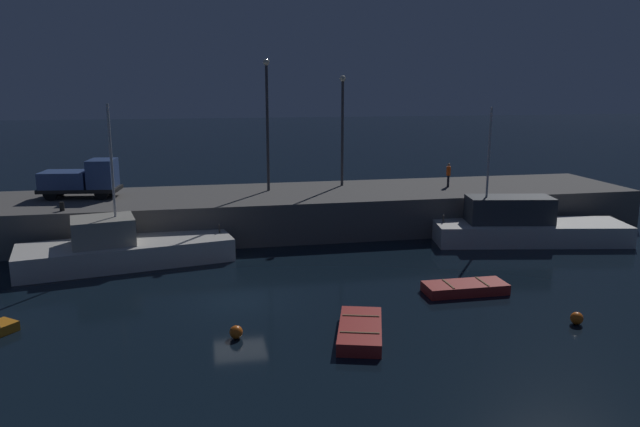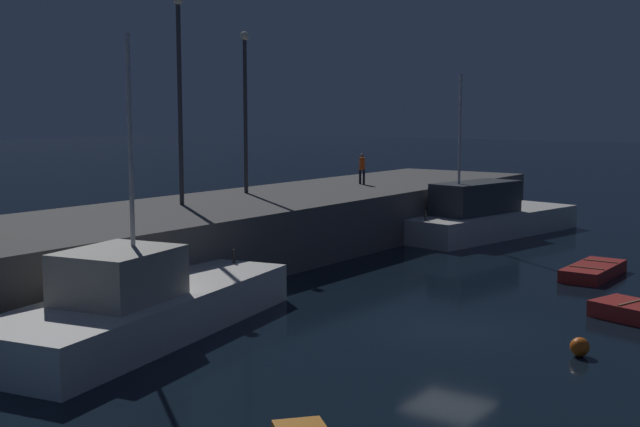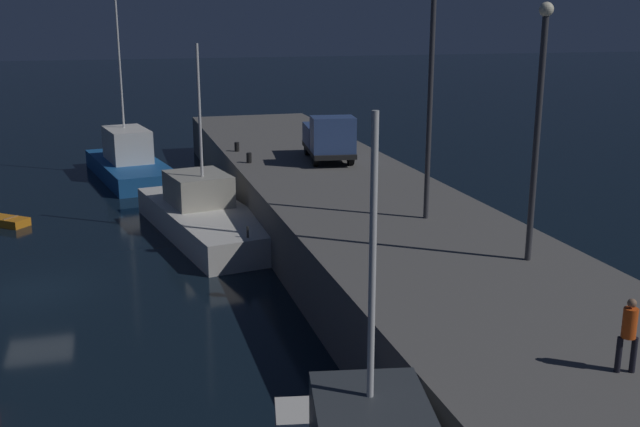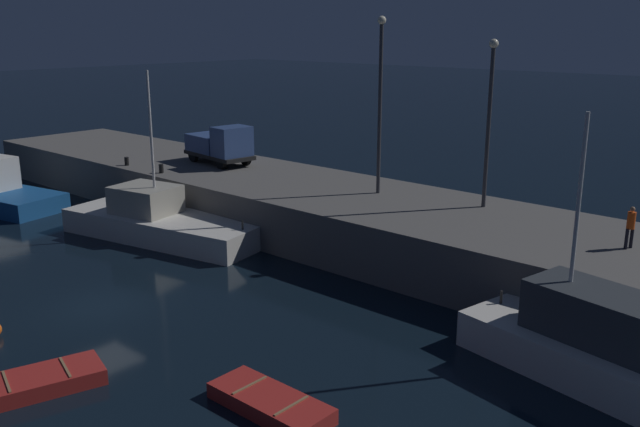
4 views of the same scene
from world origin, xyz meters
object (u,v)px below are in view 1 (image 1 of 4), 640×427
at_px(fishing_boat_white, 524,226).
at_px(mooring_buoy_near, 236,332).
at_px(dinghy_orange_near, 360,330).
at_px(bollard_central, 62,206).
at_px(utility_truck, 83,179).
at_px(lamp_post_west, 267,116).
at_px(rowboat_white_mid, 465,288).
at_px(lamp_post_east, 342,122).
at_px(mooring_buoy_mid, 577,318).
at_px(fishing_trawler_red, 123,249).
at_px(dockworker, 448,173).

xyz_separation_m(fishing_boat_white, mooring_buoy_near, (-19.46, -11.71, -0.79)).
xyz_separation_m(dinghy_orange_near, bollard_central, (-14.40, 15.41, 2.70)).
bearing_deg(dinghy_orange_near, mooring_buoy_near, 170.62).
relative_size(dinghy_orange_near, utility_truck, 0.82).
distance_m(dinghy_orange_near, lamp_post_west, 21.49).
bearing_deg(fishing_boat_white, lamp_post_west, 154.75).
distance_m(rowboat_white_mid, lamp_post_west, 19.37).
xyz_separation_m(utility_truck, bollard_central, (-0.53, -4.31, -0.97)).
distance_m(dinghy_orange_near, lamp_post_east, 22.71).
bearing_deg(lamp_post_east, mooring_buoy_mid, -76.44).
height_order(fishing_trawler_red, bollard_central, fishing_trawler_red).
bearing_deg(mooring_buoy_near, dinghy_orange_near, -9.38).
bearing_deg(lamp_post_east, dockworker, -15.45).
bearing_deg(lamp_post_west, fishing_boat_white, -25.25).
bearing_deg(mooring_buoy_near, lamp_post_west, 79.37).
distance_m(rowboat_white_mid, dockworker, 16.23).
xyz_separation_m(dinghy_orange_near, utility_truck, (-13.87, 19.72, 3.67)).
relative_size(fishing_trawler_red, rowboat_white_mid, 3.00).
bearing_deg(mooring_buoy_mid, rowboat_white_mid, 122.64).
relative_size(mooring_buoy_mid, lamp_post_west, 0.06).
relative_size(fishing_trawler_red, fishing_boat_white, 0.96).
bearing_deg(rowboat_white_mid, lamp_post_west, 116.41).
xyz_separation_m(lamp_post_east, dockworker, (7.60, -2.10, -3.72)).
bearing_deg(rowboat_white_mid, fishing_boat_white, 46.65).
relative_size(fishing_boat_white, lamp_post_west, 1.40).
relative_size(lamp_post_west, dockworker, 5.26).
bearing_deg(fishing_trawler_red, dinghy_orange_near, -49.48).
xyz_separation_m(mooring_buoy_near, mooring_buoy_mid, (14.51, -1.42, -0.00)).
relative_size(fishing_trawler_red, lamp_post_east, 1.52).
height_order(mooring_buoy_near, dockworker, dockworker).
bearing_deg(rowboat_white_mid, bollard_central, 151.57).
relative_size(lamp_post_west, utility_truck, 1.71).
xyz_separation_m(fishing_boat_white, bollard_central, (-28.85, 2.88, 1.91)).
bearing_deg(mooring_buoy_mid, fishing_boat_white, 69.33).
xyz_separation_m(mooring_buoy_near, dockworker, (16.87, 18.20, 3.41)).
bearing_deg(dinghy_orange_near, mooring_buoy_mid, -3.57).
relative_size(utility_truck, bollard_central, 9.84).
bearing_deg(dinghy_orange_near, fishing_boat_white, 40.93).
relative_size(dockworker, bollard_central, 3.19).
height_order(fishing_trawler_red, utility_truck, fishing_trawler_red).
bearing_deg(dinghy_orange_near, lamp_post_west, 94.02).
bearing_deg(dockworker, rowboat_white_mid, -109.77).
height_order(utility_truck, dockworker, utility_truck).
bearing_deg(mooring_buoy_near, utility_truck, 115.13).
height_order(rowboat_white_mid, bollard_central, bollard_central).
height_order(fishing_trawler_red, fishing_boat_white, fishing_trawler_red).
xyz_separation_m(fishing_trawler_red, lamp_post_west, (9.30, 7.48, 7.03)).
relative_size(fishing_boat_white, rowboat_white_mid, 3.12).
bearing_deg(fishing_trawler_red, fishing_boat_white, 0.01).
bearing_deg(mooring_buoy_mid, mooring_buoy_near, 174.41).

